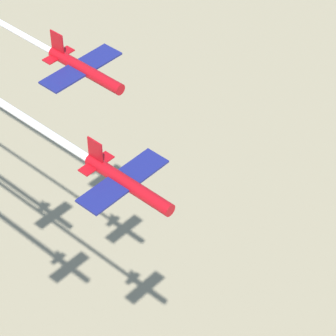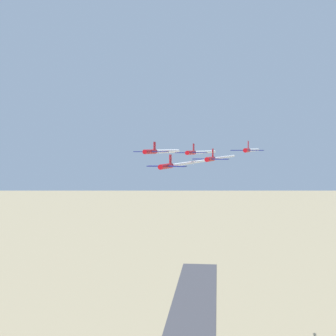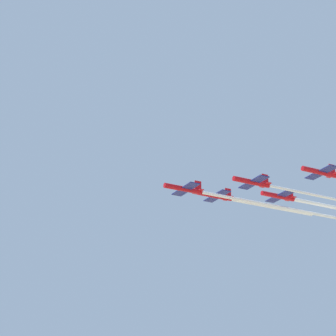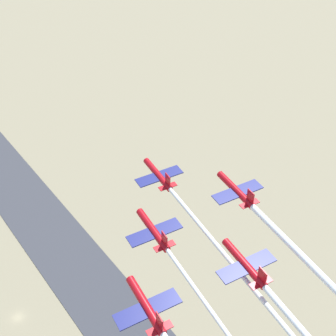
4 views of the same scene
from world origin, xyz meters
name	(u,v)px [view 1 (image 1 of 4)]	position (x,y,z in m)	size (l,w,h in m)	color
jet_0	(125,182)	(44.10, -37.89, 86.91)	(10.75, 11.17, 3.74)	#B20C14
jet_1	(83,68)	(38.13, -54.86, 88.50)	(10.75, 11.17, 3.74)	#B20C14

